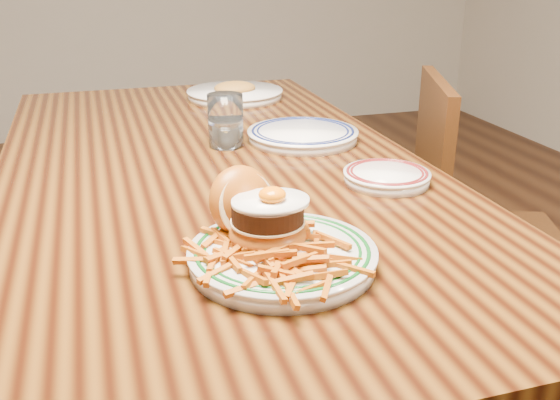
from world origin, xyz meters
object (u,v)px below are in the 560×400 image
object	(u,v)px
chair_right	(468,228)
main_plate	(275,239)
side_plate	(387,176)
table	(214,201)

from	to	relation	value
chair_right	main_plate	bearing A→B (deg)	59.56
main_plate	side_plate	distance (m)	0.38
table	chair_right	size ratio (longest dim) A/B	1.86
main_plate	table	bearing A→B (deg)	67.46
chair_right	table	bearing A→B (deg)	29.25
main_plate	side_plate	xyz separation A→B (m)	(0.29, 0.24, -0.02)
main_plate	side_plate	size ratio (longest dim) A/B	1.62
main_plate	chair_right	bearing A→B (deg)	16.30
chair_right	side_plate	world-z (taller)	chair_right
chair_right	main_plate	size ratio (longest dim) A/B	3.09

